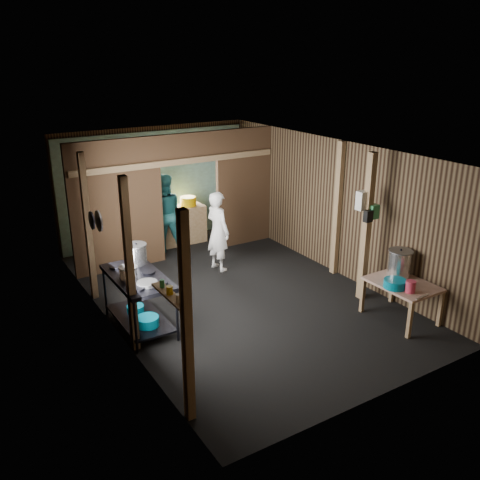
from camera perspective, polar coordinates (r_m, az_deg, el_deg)
floor at (r=9.39m, az=-0.64°, el=-5.96°), size 4.50×7.00×0.00m
ceiling at (r=8.58m, az=-0.71°, el=9.85°), size 4.50×7.00×0.00m
wall_back at (r=11.93m, az=-9.42°, el=6.08°), size 4.50×0.00×2.60m
wall_front at (r=6.39m, az=15.85°, el=-6.94°), size 4.50×0.00×2.60m
wall_left at (r=8.05m, az=-14.54°, el=-1.12°), size 0.00×7.00×2.60m
wall_right at (r=10.19m, az=10.25°, el=3.65°), size 0.00×7.00×2.60m
partition_left at (r=10.31m, az=-13.42°, el=3.61°), size 1.85×0.10×2.60m
partition_right at (r=11.50m, az=0.41°, el=5.83°), size 1.35×0.10×2.60m
partition_header at (r=10.66m, az=-5.72°, el=10.11°), size 1.30×0.10×0.60m
turquoise_panel at (r=11.88m, az=-9.30°, el=5.79°), size 4.40×0.06×2.50m
back_counter at (r=11.79m, az=-6.81°, el=1.63°), size 1.20×0.50×0.85m
wall_clock at (r=11.80m, az=-8.27°, el=8.98°), size 0.20×0.03×0.20m
post_left_a at (r=5.84m, az=-5.93°, el=-8.86°), size 0.10×0.12×2.60m
post_left_b at (r=7.36m, az=-12.11°, el=-2.94°), size 0.10×0.12×2.60m
post_left_c at (r=9.16m, az=-16.43°, el=1.28°), size 0.10×0.12×2.60m
post_right at (r=10.00m, az=10.71°, el=3.32°), size 0.10×0.12×2.60m
post_free at (r=9.03m, az=13.79°, el=1.27°), size 0.12×0.12×2.60m
cross_beam at (r=10.55m, az=-6.79°, el=8.59°), size 4.40×0.12×0.12m
pan_lid_big at (r=8.31m, az=-15.33°, el=2.04°), size 0.03×0.34×0.34m
pan_lid_small at (r=8.71m, az=-16.05°, el=2.09°), size 0.03×0.30×0.30m
wall_shelf at (r=6.22m, az=-7.75°, el=-6.06°), size 0.14×0.80×0.03m
jar_white at (r=5.98m, az=-6.78°, el=-6.41°), size 0.07×0.07×0.10m
jar_yellow at (r=6.19m, az=-7.78°, el=-5.51°), size 0.08×0.08×0.10m
jar_green at (r=6.37m, az=-8.59°, el=-4.78°), size 0.06×0.06×0.10m
bag_white at (r=8.92m, az=13.45°, el=4.28°), size 0.22×0.15×0.32m
bag_green at (r=8.95m, az=14.53°, el=3.05°), size 0.16×0.12×0.24m
bag_black at (r=8.86m, az=13.96°, el=2.58°), size 0.14×0.10×0.20m
gas_range at (r=8.28m, az=-11.06°, el=-6.70°), size 0.78×1.51×0.89m
prep_table at (r=8.83m, az=17.31°, el=-6.43°), size 0.78×1.08×0.64m
stove_pot_large at (r=8.48m, az=-11.38°, el=-1.58°), size 0.45×0.45×0.35m
stove_pot_med at (r=7.92m, az=-12.22°, el=-3.68°), size 0.33×0.33×0.24m
frying_pan at (r=7.73m, az=-10.21°, el=-4.73°), size 0.44×0.59×0.07m
blue_tub_front at (r=8.11m, az=-10.16°, el=-8.82°), size 0.35×0.35×0.14m
blue_tub_back at (r=8.55m, az=-11.47°, el=-7.45°), size 0.28×0.28×0.11m
stock_pot at (r=8.88m, az=17.22°, el=-2.51°), size 0.50×0.50×0.47m
wash_basin at (r=8.47m, az=16.73°, el=-4.63°), size 0.47×0.47×0.13m
pink_bucket at (r=8.37m, az=18.30°, el=-4.91°), size 0.18×0.18×0.19m
knife at (r=8.31m, az=19.48°, el=-5.91°), size 0.30×0.07×0.01m
yellow_tub at (r=11.75m, az=-5.74°, el=4.29°), size 0.37×0.37×0.20m
red_cup at (r=11.56m, az=-7.94°, el=3.80°), size 0.13×0.13×0.16m
cook at (r=10.18m, az=-2.45°, el=0.98°), size 0.47×0.64×1.60m
worker_back at (r=11.28m, az=-8.39°, el=2.96°), size 0.96×0.83×1.70m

